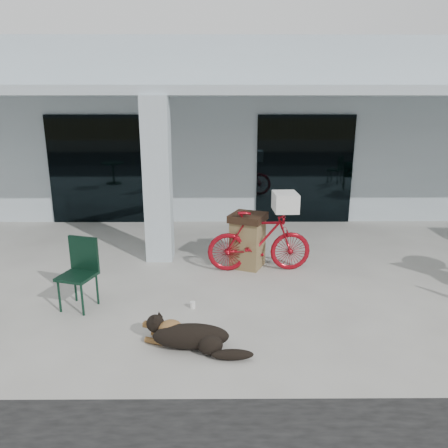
{
  "coord_description": "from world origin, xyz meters",
  "views": [
    {
      "loc": [
        -0.29,
        -5.91,
        3.04
      ],
      "look_at": [
        -0.24,
        1.25,
        1.0
      ],
      "focal_mm": 35.0,
      "sensor_mm": 36.0,
      "label": 1
    }
  ],
  "objects_px": {
    "trash_receptacle": "(248,240)",
    "cafe_chair_near": "(77,275)",
    "dog": "(191,335)",
    "bicycle": "(259,241)"
  },
  "relations": [
    {
      "from": "trash_receptacle",
      "to": "cafe_chair_near",
      "type": "bearing_deg",
      "value": -147.14
    },
    {
      "from": "dog",
      "to": "cafe_chair_near",
      "type": "relative_size",
      "value": 1.05
    },
    {
      "from": "cafe_chair_near",
      "to": "trash_receptacle",
      "type": "xyz_separation_m",
      "value": [
        2.64,
        1.7,
        -0.02
      ]
    },
    {
      "from": "cafe_chair_near",
      "to": "dog",
      "type": "bearing_deg",
      "value": -15.55
    },
    {
      "from": "cafe_chair_near",
      "to": "trash_receptacle",
      "type": "bearing_deg",
      "value": 49.93
    },
    {
      "from": "bicycle",
      "to": "dog",
      "type": "relative_size",
      "value": 1.68
    },
    {
      "from": "bicycle",
      "to": "dog",
      "type": "distance_m",
      "value": 2.86
    },
    {
      "from": "dog",
      "to": "cafe_chair_near",
      "type": "distance_m",
      "value": 2.12
    },
    {
      "from": "bicycle",
      "to": "trash_receptacle",
      "type": "relative_size",
      "value": 1.83
    },
    {
      "from": "bicycle",
      "to": "cafe_chair_near",
      "type": "height_order",
      "value": "bicycle"
    }
  ]
}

